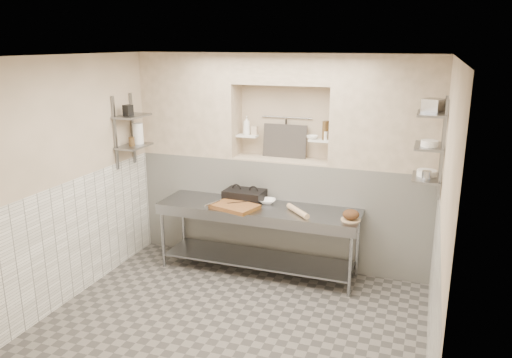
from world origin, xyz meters
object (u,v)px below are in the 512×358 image
at_px(panini_press, 245,195).
at_px(prep_table, 258,226).
at_px(mixing_bowl, 267,201).
at_px(rolling_pin, 298,211).
at_px(bread_loaf, 351,214).
at_px(jug_left, 138,133).
at_px(bowl_alcove, 312,137).
at_px(bottle_soap, 247,125).
at_px(cutting_board, 235,206).

bearing_deg(panini_press, prep_table, -38.40).
height_order(mixing_bowl, rolling_pin, rolling_pin).
distance_m(bread_loaf, jug_left, 2.99).
relative_size(bread_loaf, jug_left, 0.71).
bearing_deg(rolling_pin, bread_loaf, -1.30).
height_order(rolling_pin, bread_loaf, bread_loaf).
distance_m(mixing_bowl, rolling_pin, 0.55).
distance_m(mixing_bowl, bread_loaf, 1.17).
distance_m(mixing_bowl, bowl_alcove, 1.01).
bearing_deg(bottle_soap, mixing_bowl, -42.17).
height_order(mixing_bowl, bread_loaf, bread_loaf).
bearing_deg(mixing_bowl, panini_press, 173.94).
relative_size(mixing_bowl, rolling_pin, 0.47).
relative_size(cutting_board, jug_left, 2.00).
height_order(panini_press, rolling_pin, panini_press).
bearing_deg(mixing_bowl, bowl_alcove, 38.02).
relative_size(prep_table, mixing_bowl, 12.01).
height_order(prep_table, rolling_pin, rolling_pin).
bearing_deg(prep_table, rolling_pin, -8.85).
height_order(bread_loaf, bottle_soap, bottle_soap).
distance_m(panini_press, jug_left, 1.65).
bearing_deg(bottle_soap, prep_table, -57.85).
height_order(prep_table, bowl_alcove, bowl_alcove).
height_order(mixing_bowl, bowl_alcove, bowl_alcove).
height_order(cutting_board, mixing_bowl, mixing_bowl).
distance_m(rolling_pin, jug_left, 2.38).
distance_m(cutting_board, rolling_pin, 0.81).
bearing_deg(bread_loaf, mixing_bowl, 165.73).
distance_m(bottle_soap, jug_left, 1.46).
xyz_separation_m(prep_table, bottle_soap, (-0.36, 0.57, 1.20)).
xyz_separation_m(bread_loaf, bowl_alcove, (-0.65, 0.66, 0.76)).
relative_size(panini_press, rolling_pin, 1.16).
relative_size(bread_loaf, bottle_soap, 0.78).
bearing_deg(rolling_pin, bowl_alcove, 89.86).
bearing_deg(prep_table, bowl_alcove, 45.80).
bearing_deg(cutting_board, jug_left, 174.83).
bearing_deg(cutting_board, rolling_pin, 4.42).
relative_size(rolling_pin, bottle_soap, 1.82).
bearing_deg(bottle_soap, rolling_pin, -35.97).
xyz_separation_m(mixing_bowl, rolling_pin, (0.48, -0.27, 0.01)).
xyz_separation_m(cutting_board, jug_left, (-1.43, 0.13, 0.83)).
bearing_deg(bowl_alcove, panini_press, -156.91).
xyz_separation_m(prep_table, bowl_alcove, (0.55, 0.56, 1.09)).
height_order(mixing_bowl, jug_left, jug_left).
relative_size(cutting_board, bottle_soap, 2.18).
bearing_deg(jug_left, panini_press, 9.48).
xyz_separation_m(panini_press, cutting_board, (0.00, -0.37, -0.05)).
height_order(cutting_board, jug_left, jug_left).
xyz_separation_m(bread_loaf, bottle_soap, (-1.56, 0.67, 0.87)).
bearing_deg(bowl_alcove, prep_table, -134.20).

